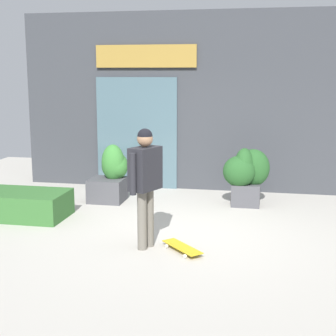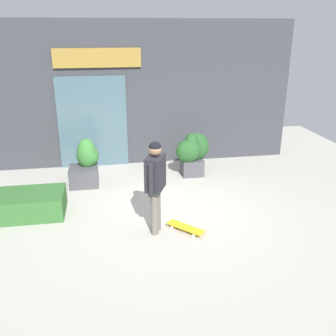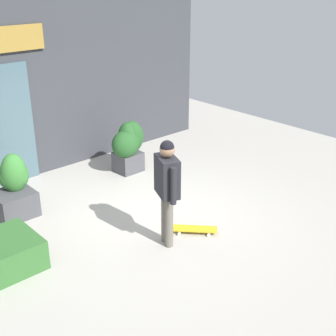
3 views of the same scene
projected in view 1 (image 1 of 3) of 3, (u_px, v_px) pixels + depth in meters
ground_plane at (176, 234)px, 7.70m from camera, size 12.00×12.00×0.00m
building_facade at (201, 103)px, 10.38m from camera, size 7.58×0.31×3.61m
skateboarder at (145, 176)px, 6.91m from camera, size 0.42×0.59×1.67m
skateboard at (182, 247)px, 6.93m from camera, size 0.64×0.67×0.08m
planter_box_left at (111, 175)px, 9.61m from camera, size 0.68×0.71×1.07m
planter_box_right at (246, 174)px, 9.21m from camera, size 0.83×0.58×1.07m
hedge_ledge at (9, 204)px, 8.59m from camera, size 1.99×0.90×0.44m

